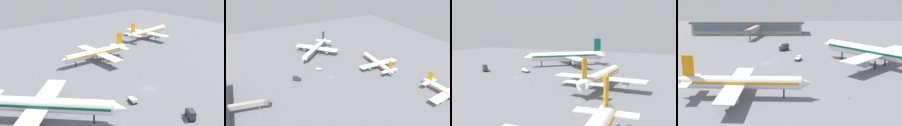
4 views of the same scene
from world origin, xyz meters
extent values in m
plane|color=slate|center=(0.00, 0.00, 0.00)|extent=(288.00, 288.00, 0.00)
cylinder|color=white|center=(4.26, 40.64, 4.64)|extent=(35.25, 5.15, 3.86)
cone|color=white|center=(-14.45, 41.33, 4.64)|extent=(4.00, 3.81, 3.67)
cone|color=white|center=(22.98, 39.96, 5.22)|extent=(4.94, 3.27, 3.09)
cube|color=orange|center=(4.26, 40.64, 4.93)|extent=(33.85, 5.18, 0.70)
cube|color=white|center=(6.02, 40.58, 4.25)|extent=(6.84, 33.56, 0.35)
cylinder|color=#A5A8AD|center=(5.68, 31.24, 2.90)|extent=(4.64, 2.29, 2.13)
cylinder|color=#A5A8AD|center=(6.36, 49.92, 2.90)|extent=(4.64, 2.29, 2.13)
cube|color=white|center=(20.06, 40.06, 5.02)|extent=(3.64, 13.46, 0.28)
cube|color=orange|center=(20.06, 40.06, 9.66)|extent=(3.39, 0.54, 6.18)
cylinder|color=black|center=(-8.03, 41.10, 1.35)|extent=(0.46, 0.46, 2.71)
cylinder|color=black|center=(6.96, 37.45, 1.35)|extent=(0.46, 0.46, 2.71)
cylinder|color=black|center=(7.19, 43.63, 1.35)|extent=(0.46, 0.46, 2.71)
cylinder|color=white|center=(59.91, 55.14, 4.55)|extent=(34.70, 6.52, 3.80)
cone|color=white|center=(78.24, 56.60, 4.55)|extent=(4.07, 3.90, 3.61)
cone|color=white|center=(41.58, 53.68, 5.12)|extent=(4.97, 3.40, 3.04)
cube|color=orange|center=(59.91, 55.14, 4.84)|extent=(33.33, 6.49, 0.68)
cube|color=white|center=(58.19, 55.00, 4.17)|extent=(8.10, 33.11, 0.34)
cylinder|color=#A5A8AD|center=(57.46, 64.15, 2.85)|extent=(4.64, 2.44, 2.09)
cylinder|color=#A5A8AD|center=(58.92, 45.86, 2.85)|extent=(4.64, 2.44, 2.09)
cube|color=white|center=(44.43, 53.91, 4.93)|extent=(4.12, 13.31, 0.27)
cube|color=orange|center=(44.43, 53.91, 9.49)|extent=(3.33, 0.67, 6.07)
cylinder|color=black|center=(71.95, 56.10, 1.33)|extent=(0.46, 0.46, 2.66)
cylinder|color=black|center=(56.92, 57.95, 1.33)|extent=(0.46, 0.46, 2.66)
cylinder|color=black|center=(57.40, 51.90, 1.33)|extent=(0.46, 0.46, 2.66)
cylinder|color=white|center=(-43.57, 5.00, 5.78)|extent=(33.77, 34.99, 4.82)
cone|color=white|center=(-27.43, -11.87, 5.78)|extent=(6.64, 6.65, 4.58)
cube|color=#0C593F|center=(-43.57, 5.00, 6.14)|extent=(32.63, 33.79, 0.87)
cube|color=white|center=(-45.09, 6.58, 5.30)|extent=(34.92, 33.84, 0.43)
cylinder|color=#A5A8AD|center=(-36.67, 14.64, 3.61)|extent=(5.85, 5.95, 2.65)
cylinder|color=black|center=(-32.97, -6.08, 1.69)|extent=(0.58, 0.58, 3.37)
cylinder|color=black|center=(-43.21, 10.20, 1.69)|extent=(0.58, 0.58, 3.37)
cylinder|color=black|center=(-48.78, 4.87, 1.69)|extent=(0.58, 0.58, 3.37)
cube|color=black|center=(-7.02, -24.47, 0.55)|extent=(4.92, 5.60, 0.30)
cube|color=#333842|center=(-5.87, -22.96, 1.50)|extent=(2.60, 2.58, 1.60)
cube|color=#3F596B|center=(-5.37, -22.32, 1.82)|extent=(1.31, 1.04, 0.90)
cube|color=#333842|center=(-7.57, -25.18, 2.00)|extent=(3.82, 4.17, 2.60)
cylinder|color=black|center=(-6.58, -22.34, 0.40)|extent=(0.73, 0.82, 0.80)
cylinder|color=black|center=(-5.08, -23.49, 0.40)|extent=(0.73, 0.82, 0.80)
cylinder|color=black|center=(-8.97, -25.45, 0.40)|extent=(0.73, 0.82, 0.80)
cylinder|color=black|center=(-7.46, -26.60, 0.40)|extent=(0.73, 0.82, 0.80)
cube|color=black|center=(-13.49, -3.98, 0.55)|extent=(3.26, 4.78, 0.30)
cube|color=white|center=(-13.93, -5.21, 1.30)|extent=(2.39, 2.33, 1.20)
cube|color=#3F596B|center=(-14.20, -5.97, 1.54)|extent=(1.53, 0.61, 0.67)
cube|color=white|center=(-13.19, -3.13, 1.00)|extent=(2.66, 3.09, 0.60)
cylinder|color=black|center=(-13.11, -5.75, 0.40)|extent=(0.55, 0.85, 0.80)
cylinder|color=black|center=(-14.90, -5.11, 0.40)|extent=(0.55, 0.85, 0.80)
cylinder|color=black|center=(-12.08, -2.85, 0.40)|extent=(0.55, 0.85, 0.80)
cylinder|color=black|center=(-13.87, -2.21, 0.40)|extent=(0.55, 0.85, 0.80)
cone|color=#EA590C|center=(5.62, 10.96, 0.30)|extent=(0.44, 0.44, 0.60)
cone|color=#EA590C|center=(-27.29, 42.07, 0.30)|extent=(0.44, 0.44, 0.60)
camera|label=1|loc=(-80.54, -69.62, 49.00)|focal=45.49mm
camera|label=2|loc=(109.93, -51.43, 76.93)|focal=29.92mm
camera|label=3|loc=(92.83, 67.45, 21.63)|focal=40.96mm
camera|label=4|loc=(-9.67, 128.33, 33.54)|focal=50.13mm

